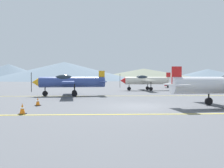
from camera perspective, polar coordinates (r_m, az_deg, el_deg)
ground_plane at (r=15.83m, az=6.40°, el=-5.44°), size 400.00×400.00×0.00m
apron_line_near at (r=12.54m, az=8.75°, el=-7.32°), size 80.00×0.16×0.01m
apron_line_far at (r=24.32m, az=3.33°, el=-2.91°), size 80.00×0.16×0.01m
airplane_mid at (r=24.66m, az=-10.32°, el=0.56°), size 7.67×8.79×2.63m
airplane_far at (r=34.51m, az=8.28°, el=0.90°), size 7.60×8.76×2.63m
car_sedan at (r=44.12m, az=15.46°, el=0.20°), size 4.61×2.82×1.62m
traffic_cone_front at (r=13.24m, az=-21.08°, el=-5.69°), size 0.36×0.36×0.59m
traffic_cone_side at (r=16.78m, az=-17.68°, el=-4.11°), size 0.36×0.36×0.59m
hill_left at (r=162.92m, az=-23.94°, el=2.69°), size 55.77×55.77×10.25m
hill_centerleft at (r=140.08m, az=-11.57°, el=3.10°), size 85.75×85.75×10.79m
hill_centerright at (r=167.73m, az=7.79°, el=2.40°), size 87.54×87.54×7.94m
hill_right at (r=183.43m, az=22.33°, el=2.20°), size 62.62×62.62×7.78m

